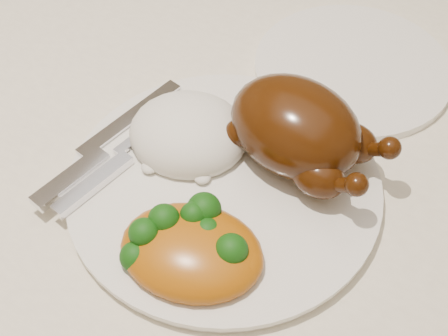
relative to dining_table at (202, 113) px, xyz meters
The scene contains 9 objects.
floor 0.67m from the dining_table, ahead, with size 4.00×4.00×0.00m, color #56311D.
dining_table is the anchor object (origin of this frame).
tablecloth 0.07m from the dining_table, ahead, with size 1.73×1.03×0.18m.
dinner_plate 0.23m from the dining_table, 51.85° to the right, with size 0.29×0.29×0.01m, color white.
side_plate 0.20m from the dining_table, 18.50° to the left, with size 0.22×0.22×0.01m, color white.
roast_chicken 0.25m from the dining_table, 30.69° to the right, with size 0.17×0.12×0.08m.
rice_mound 0.20m from the dining_table, 62.09° to the right, with size 0.14×0.13×0.06m.
mac_and_cheese 0.31m from the dining_table, 58.95° to the right, with size 0.14×0.12×0.05m.
cutlery 0.23m from the dining_table, 85.67° to the right, with size 0.06×0.20×0.01m.
Camera 1 is at (0.31, -0.47, 1.23)m, focal length 50.00 mm.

